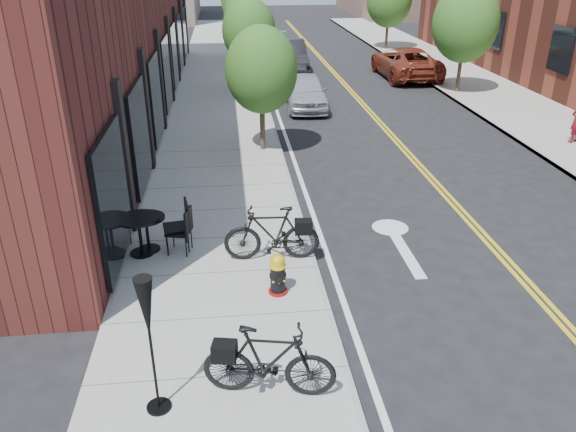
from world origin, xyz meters
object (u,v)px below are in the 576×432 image
parked_car_a (306,91)px  bicycle_left (272,234)px  patio_umbrella (147,318)px  fire_hydrant (278,274)px  bistro_set_b (147,229)px  parked_car_b (288,57)px  parked_car_far (405,62)px  parked_car_c (271,47)px  bicycle_right (269,362)px  bistro_set_c (139,230)px

parked_car_a → bicycle_left: bearing=-98.3°
patio_umbrella → bicycle_left: bearing=64.2°
fire_hydrant → bistro_set_b: 3.22m
parked_car_a → parked_car_b: bearing=92.3°
bicycle_left → parked_car_far: 19.57m
bicycle_left → parked_car_c: 23.72m
bicycle_right → parked_car_c: bearing=6.5°
fire_hydrant → parked_car_c: parked_car_c is taller
patio_umbrella → parked_car_c: patio_umbrella is taller
parked_car_a → parked_car_b: size_ratio=0.80×
patio_umbrella → parked_car_far: size_ratio=0.39×
bicycle_right → bistro_set_b: (-2.21, 4.53, -0.07)m
parked_car_c → bistro_set_c: bearing=-93.7°
bicycle_right → patio_umbrella: 1.83m
fire_hydrant → bicycle_left: bicycle_left is taller
parked_car_c → parked_car_far: size_ratio=0.89×
fire_hydrant → patio_umbrella: (-1.92, -2.72, 1.13)m
fire_hydrant → bistro_set_c: 3.24m
bistro_set_c → parked_car_far: (10.90, 17.25, 0.09)m
bistro_set_c → patio_umbrella: patio_umbrella is taller
fire_hydrant → parked_car_b: parked_car_b is taller
bicycle_left → bicycle_right: (-0.36, -3.86, -0.01)m
parked_car_b → patio_umbrella: bearing=-99.9°
parked_car_far → patio_umbrella: bearing=64.5°
bistro_set_b → parked_car_far: parked_car_far is taller
bistro_set_b → parked_car_c: (4.49, 22.98, 0.08)m
bicycle_left → parked_car_b: parked_car_b is taller
patio_umbrella → parked_car_c: (3.83, 27.63, -0.94)m
parked_car_c → parked_car_far: (6.29, -5.87, 0.05)m
fire_hydrant → parked_car_c: size_ratio=0.17×
fire_hydrant → bicycle_left: (-0.00, 1.26, 0.20)m
bistro_set_c → bicycle_right: bearing=-71.3°
bicycle_left → bicycle_right: bicycle_left is taller
bicycle_left → parked_car_far: (8.20, 17.77, 0.05)m
parked_car_b → parked_car_c: size_ratio=1.03×
parked_car_a → parked_car_c: (-0.52, 11.24, 0.02)m
bicycle_left → bistro_set_b: bearing=-101.4°
bicycle_left → parked_car_b: (2.50, 19.68, 0.11)m
bistro_set_b → patio_umbrella: 4.81m
bicycle_right → parked_car_b: (2.86, 23.54, 0.12)m
bicycle_left → parked_car_c: size_ratio=0.40×
bicycle_right → bistro_set_b: bicycle_right is taller
bicycle_left → bistro_set_c: (-2.70, 0.52, -0.04)m
parked_car_a → parked_car_c: size_ratio=0.82×
parked_car_b → parked_car_c: (-0.59, 3.97, -0.11)m
patio_umbrella → parked_car_b: size_ratio=0.43×
bicycle_left → parked_car_a: parked_car_a is taller
parked_car_a → bicycle_right: bearing=-96.9°
fire_hydrant → parked_car_b: (2.50, 20.94, 0.30)m
bistro_set_c → parked_car_a: 12.94m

